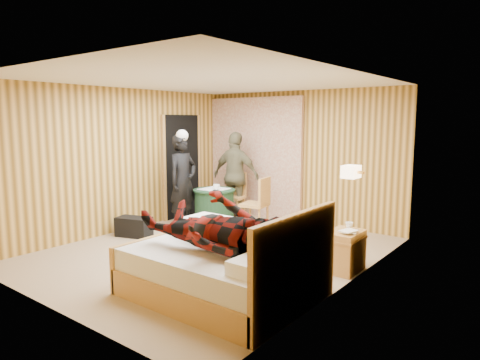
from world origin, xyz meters
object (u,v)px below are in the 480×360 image
Objects in this scene: bed at (225,267)px; duffel_bag at (134,227)px; man_on_bed at (213,214)px; round_table at (214,207)px; chair_near at (259,200)px; wall_lamp at (351,172)px; chair_far at (234,192)px; woman_standing at (183,181)px; nightstand at (344,250)px; man_at_table at (236,176)px.

duffel_bag is (-2.76, 0.92, -0.14)m from bed.
bed is 0.69m from man_on_bed.
man_on_bed is at bearing -83.99° from bed.
round_table is 0.92m from chair_near.
chair_near is (0.88, 0.19, 0.21)m from round_table.
wall_lamp is 0.13× the size of bed.
chair_far is 0.55× the size of woman_standing.
duffel_bag is at bearing -120.27° from chair_far.
bed is 1.17× the size of woman_standing.
chair_far is 0.97× the size of chair_near.
nightstand is at bearing -144.93° from wall_lamp.
duffel_bag is at bearing 161.53° from bed.
nightstand is at bearing -15.48° from round_table.
woman_standing reaches higher than nightstand.
man_on_bed is (-0.73, -1.74, 0.69)m from nightstand.
chair_far is at bearing 49.02° from man_at_table.
chair_near is 1.04m from man_at_table.
wall_lamp is 1.03m from nightstand.
man_at_table is (0.58, 2.06, 0.70)m from duffel_bag.
wall_lamp is 0.15× the size of man_at_table.
wall_lamp is 0.33× the size of round_table.
man_at_table is at bearing -127.87° from chair_near.
chair_near is 1.42m from woman_standing.
nightstand is (-0.04, -0.03, -1.03)m from wall_lamp.
round_table is 1.53m from duffel_bag.
man_on_bed is (2.21, -3.20, 0.10)m from man_at_table.
bed is at bearing -68.17° from chair_far.
round_table is (-2.98, 0.78, -0.95)m from wall_lamp.
man_at_table is at bearing 39.58° from chair_far.
bed is 3.61× the size of nightstand.
wall_lamp reaches higher than round_table.
chair_near reaches higher than chair_far.
wall_lamp is at bearing 55.38° from chair_near.
round_table is at bearing 49.96° from duffel_bag.
wall_lamp reaches higher than nightstand.
round_table is at bearing 130.84° from man_on_bed.
duffel_bag is at bearing -170.10° from wall_lamp.
woman_standing is at bearing 174.38° from wall_lamp.
nightstand is 2.30m from chair_near.
round_table is at bearing -87.94° from chair_near.
wall_lamp is 1.96m from man_on_bed.
man_at_table reaches higher than round_table.
man_on_bed reaches higher than chair_far.
bed is at bearing -46.81° from round_table.
bed is 2.13× the size of chair_far.
round_table is at bearing 84.50° from man_at_table.
nightstand reaches higher than duffel_bag.
bed is 2.91m from duffel_bag.
man_at_table is (-2.94, 1.47, 0.59)m from nightstand.
duffel_bag is (-0.56, -2.03, -0.38)m from chair_far.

